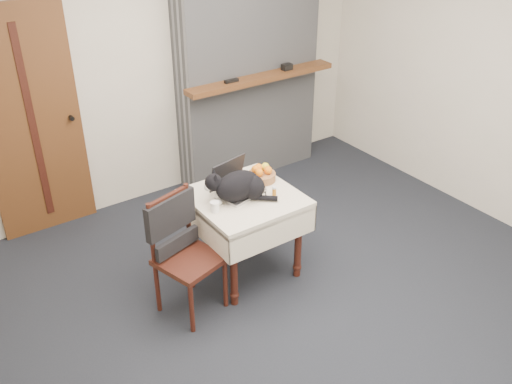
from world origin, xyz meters
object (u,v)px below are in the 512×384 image
Objects in this scene: cream_jar at (215,207)px; pill_bottle at (274,191)px; cat at (239,186)px; fruit_basket at (262,174)px; chair at (179,238)px; side_table at (245,208)px; laptop at (235,185)px; door at (32,125)px.

pill_bottle is (0.49, -0.06, -0.00)m from cream_jar.
cat reaches higher than cream_jar.
chair is at bearing -166.80° from fruit_basket.
cream_jar is at bearing -160.66° from fruit_basket.
cat is at bearing 10.59° from cream_jar.
cream_jar is at bearing -167.99° from side_table.
cat reaches higher than fruit_basket.
pill_bottle reaches higher than side_table.
cream_jar is 0.35× the size of fruit_basket.
laptop is at bearing 28.98° from cream_jar.
pill_bottle is (0.19, -0.12, 0.15)m from side_table.
door reaches higher than chair.
door reaches higher than fruit_basket.
side_table is at bearing -87.67° from laptop.
chair is (-0.58, -0.16, -0.17)m from laptop.
cat is 6.84× the size of pill_bottle.
laptop is at bearing -171.73° from fruit_basket.
cream_jar reaches higher than side_table.
side_table is at bearing -152.65° from fruit_basket.
door reaches higher than cream_jar.
door reaches higher than cat.
cat is (-0.06, -0.02, 0.23)m from side_table.
side_table is (1.09, -1.57, -0.41)m from door.
door is at bearing 143.05° from cat.
cat reaches higher than pill_bottle.
chair is at bearing -178.55° from cream_jar.
door is 2.13m from pill_bottle.
chair is (-0.31, -0.01, -0.15)m from cream_jar.
pill_bottle is (0.25, -0.10, -0.08)m from cat.
door is at bearing 115.70° from cream_jar.
door reaches higher than pill_bottle.
fruit_basket reaches higher than pill_bottle.
cat is at bearing 158.35° from pill_bottle.
cream_jar is at bearing -14.37° from chair.
cat is (1.02, -1.59, -0.19)m from door.
laptop is at bearing -54.26° from door.
fruit_basket is 0.90m from chair.
side_table is at bearing 37.60° from cat.
side_table is 9.97× the size of cream_jar.
side_table is 0.27m from pill_bottle.
door is 1.83m from laptop.
side_table is at bearing -55.27° from door.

